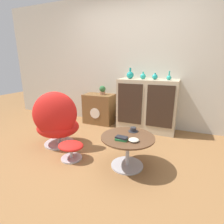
% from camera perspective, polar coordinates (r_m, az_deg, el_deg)
% --- Properties ---
extents(ground_plane, '(12.00, 12.00, 0.00)m').
position_cam_1_polar(ground_plane, '(2.57, -4.09, -14.71)').
color(ground_plane, olive).
extents(wall_back, '(6.40, 0.06, 2.60)m').
position_cam_1_polar(wall_back, '(3.71, 7.15, 15.65)').
color(wall_back, beige).
rests_on(wall_back, ground_plane).
extents(sideboard, '(1.12, 0.45, 1.00)m').
position_cam_1_polar(sideboard, '(3.47, 11.25, 2.16)').
color(sideboard, tan).
rests_on(sideboard, ground_plane).
extents(tv_console, '(0.64, 0.42, 0.64)m').
position_cam_1_polar(tv_console, '(3.87, -4.20, 1.08)').
color(tv_console, brown).
rests_on(tv_console, ground_plane).
extents(egg_chair, '(0.87, 0.85, 0.91)m').
position_cam_1_polar(egg_chair, '(2.88, -17.63, -2.82)').
color(egg_chair, '#B7B7BC').
rests_on(egg_chair, ground_plane).
extents(ottoman, '(0.36, 0.31, 0.25)m').
position_cam_1_polar(ottoman, '(2.53, -13.29, -11.25)').
color(ottoman, '#B7B7BC').
rests_on(ottoman, ground_plane).
extents(coffee_table, '(0.67, 0.67, 0.42)m').
position_cam_1_polar(coffee_table, '(2.26, 5.10, -11.04)').
color(coffee_table, '#B7B7BC').
rests_on(coffee_table, ground_plane).
extents(vase_leftmost, '(0.14, 0.14, 0.21)m').
position_cam_1_polar(vase_leftmost, '(3.48, 5.96, 11.97)').
color(vase_leftmost, teal).
rests_on(vase_leftmost, sideboard).
extents(vase_inner_left, '(0.11, 0.11, 0.14)m').
position_cam_1_polar(vase_inner_left, '(3.41, 10.10, 11.43)').
color(vase_inner_left, teal).
rests_on(vase_inner_left, sideboard).
extents(vase_inner_right, '(0.10, 0.10, 0.12)m').
position_cam_1_polar(vase_inner_right, '(3.37, 13.83, 11.12)').
color(vase_inner_right, teal).
rests_on(vase_inner_right, sideboard).
extents(vase_rightmost, '(0.08, 0.08, 0.16)m').
position_cam_1_polar(vase_rightmost, '(3.34, 18.11, 10.70)').
color(vase_rightmost, teal).
rests_on(vase_rightmost, sideboard).
extents(potted_plant, '(0.13, 0.13, 0.19)m').
position_cam_1_polar(potted_plant, '(3.75, -3.13, 7.17)').
color(potted_plant, '#996B4C').
rests_on(potted_plant, tv_console).
extents(teacup, '(0.13, 0.13, 0.06)m').
position_cam_1_polar(teacup, '(2.36, 6.92, -5.79)').
color(teacup, '#2D2D33').
rests_on(teacup, coffee_table).
extents(book_stack, '(0.15, 0.10, 0.04)m').
position_cam_1_polar(book_stack, '(2.09, 3.10, -8.61)').
color(book_stack, '#237038').
rests_on(book_stack, coffee_table).
extents(bowl, '(0.12, 0.12, 0.04)m').
position_cam_1_polar(bowl, '(2.08, 7.13, -9.03)').
color(bowl, beige).
rests_on(bowl, coffee_table).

